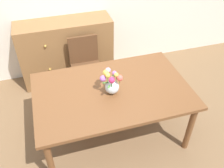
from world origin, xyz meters
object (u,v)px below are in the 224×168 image
dresser (67,51)px  flower_vase (111,83)px  dining_table (112,94)px  chair_far (86,63)px

dresser → flower_vase: size_ratio=5.23×
dining_table → flower_vase: 0.21m
dining_table → dresser: size_ratio=1.25×
dresser → flower_vase: (0.32, -1.37, 0.36)m
dining_table → flower_vase: (-0.02, -0.04, 0.20)m
chair_far → dresser: size_ratio=0.64×
chair_far → dresser: 0.48m
dining_table → dresser: 1.38m
dining_table → chair_far: bearing=98.1°
chair_far → flower_vase: flower_vase is taller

